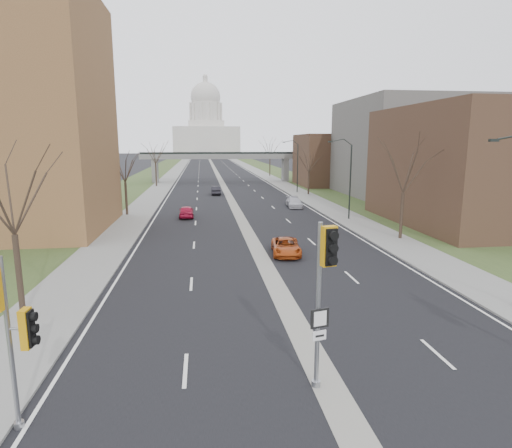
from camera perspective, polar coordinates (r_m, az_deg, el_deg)
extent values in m
plane|color=black|center=(15.90, 10.00, -21.12)|extent=(700.00, 700.00, 0.00)
cube|color=black|center=(163.12, -5.78, 7.77)|extent=(20.00, 600.00, 0.01)
cube|color=gray|center=(163.12, -5.78, 7.77)|extent=(1.20, 600.00, 0.02)
cube|color=gray|center=(163.87, -1.55, 7.86)|extent=(4.00, 600.00, 0.12)
cube|color=gray|center=(163.25, -10.04, 7.69)|extent=(4.00, 600.00, 0.12)
cube|color=#283A1B|center=(164.57, 0.55, 7.87)|extent=(8.00, 600.00, 0.10)
cube|color=#283A1B|center=(163.64, -12.15, 7.62)|extent=(8.00, 600.00, 0.10)
cube|color=#4D3424|center=(49.71, 27.60, 6.84)|extent=(16.00, 20.00, 12.00)
cube|color=#5B5953|center=(72.42, 19.47, 9.48)|extent=(18.00, 22.00, 15.00)
cube|color=#4D3424|center=(86.97, 10.44, 8.38)|extent=(14.00, 14.00, 10.00)
cube|color=slate|center=(93.55, -13.31, 6.89)|extent=(1.20, 2.50, 5.00)
cube|color=slate|center=(94.80, 3.90, 7.20)|extent=(1.20, 2.50, 5.00)
cube|color=slate|center=(92.99, -4.67, 8.97)|extent=(34.00, 3.00, 1.00)
cube|color=black|center=(92.97, -4.68, 9.40)|extent=(34.00, 0.15, 0.50)
cube|color=beige|center=(332.88, -6.62, 10.98)|extent=(48.00, 42.00, 20.00)
cube|color=beige|center=(333.16, -6.67, 13.04)|extent=(26.00, 26.00, 5.00)
cylinder|color=beige|center=(333.65, -6.70, 14.58)|extent=(22.00, 22.00, 14.00)
sphere|color=beige|center=(334.57, -6.74, 16.46)|extent=(22.00, 22.00, 22.00)
cylinder|color=beige|center=(335.92, -6.79, 18.42)|extent=(3.60, 3.60, 4.50)
cube|color=black|center=(23.32, 29.29, 9.69)|extent=(0.45, 0.18, 0.14)
cylinder|color=black|center=(47.81, 12.44, 5.43)|extent=(0.16, 0.16, 8.00)
cube|color=black|center=(46.90, 9.97, 10.74)|extent=(0.45, 0.18, 0.14)
cylinder|color=black|center=(72.76, 5.56, 7.38)|extent=(0.16, 0.16, 8.00)
cube|color=black|center=(72.17, 3.81, 10.83)|extent=(0.45, 0.18, 0.14)
cylinder|color=#382B21|center=(23.46, -29.04, -6.04)|extent=(0.28, 0.28, 4.00)
cylinder|color=#382B21|center=(51.99, -16.91, 3.27)|extent=(0.28, 0.28, 3.75)
cylinder|color=#382B21|center=(85.52, -13.18, 6.38)|extent=(0.28, 0.28, 4.25)
cylinder|color=#382B21|center=(39.37, 18.83, 1.07)|extent=(0.28, 0.28, 4.00)
cylinder|color=#382B21|center=(70.30, 7.02, 5.39)|extent=(0.28, 0.28, 3.50)
cylinder|color=#382B21|center=(109.39, 1.86, 7.56)|extent=(0.28, 0.28, 4.25)
cylinder|color=gray|center=(14.56, -29.97, -13.85)|extent=(0.14, 0.14, 5.29)
cylinder|color=gray|center=(15.73, -29.03, -22.35)|extent=(0.28, 0.28, 0.20)
cube|color=#C1860B|center=(14.14, -28.30, -12.17)|extent=(0.44, 0.46, 1.17)
cylinder|color=gray|center=(14.78, 8.28, -10.94)|extent=(0.16, 0.16, 5.84)
cylinder|color=gray|center=(16.02, 8.00, -20.32)|extent=(0.31, 0.31, 0.22)
cube|color=#C1860B|center=(13.63, 9.68, -2.93)|extent=(0.56, 0.55, 1.29)
cube|color=black|center=(14.90, 8.25, -12.15)|extent=(0.67, 0.20, 0.67)
cube|color=silver|center=(15.15, 8.18, -14.30)|extent=(0.50, 0.16, 0.34)
imported|color=#A61331|center=(49.26, -9.26, 1.67)|extent=(1.71, 4.07, 1.38)
imported|color=black|center=(70.70, -5.40, 4.49)|extent=(1.49, 4.22, 1.39)
imported|color=#A33E11|center=(32.55, 4.02, -3.01)|extent=(2.53, 4.66, 1.24)
imported|color=#B2B2BA|center=(56.53, 5.12, 2.89)|extent=(2.08, 4.61, 1.31)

